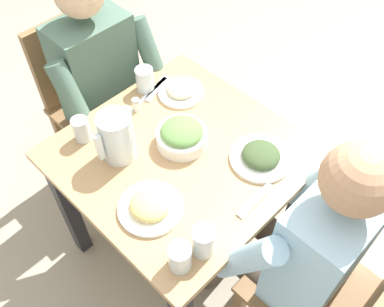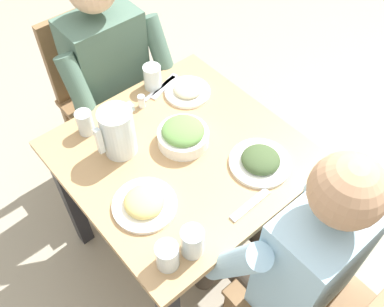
{
  "view_description": "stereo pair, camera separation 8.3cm",
  "coord_description": "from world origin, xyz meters",
  "px_view_note": "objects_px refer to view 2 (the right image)",
  "views": [
    {
      "loc": [
        0.67,
        0.72,
        1.93
      ],
      "look_at": [
        -0.02,
        0.03,
        0.73
      ],
      "focal_mm": 39.73,
      "sensor_mm": 36.0,
      "label": 1
    },
    {
      "loc": [
        0.61,
        0.77,
        1.93
      ],
      "look_at": [
        -0.02,
        0.03,
        0.73
      ],
      "focal_mm": 39.73,
      "sensor_mm": 36.0,
      "label": 2
    }
  ],
  "objects_px": {
    "dining_table": "(182,174)",
    "water_glass_far_left": "(85,123)",
    "plate_fries": "(144,203)",
    "plate_dolmas": "(260,161)",
    "diner_near": "(121,89)",
    "water_pitcher": "(118,132)",
    "water_glass_near_right": "(167,256)",
    "chair_near": "(101,90)",
    "water_glass_far_right": "(192,242)",
    "water_glass_near_left": "(152,77)",
    "salad_bowl": "(183,135)",
    "plate_beans": "(188,91)",
    "diner_far": "(286,248)",
    "salt_shaker": "(142,101)"
  },
  "relations": [
    {
      "from": "salad_bowl",
      "to": "plate_fries",
      "type": "relative_size",
      "value": 0.88
    },
    {
      "from": "chair_near",
      "to": "plate_fries",
      "type": "bearing_deg",
      "value": 69.46
    },
    {
      "from": "chair_near",
      "to": "water_glass_far_right",
      "type": "height_order",
      "value": "chair_near"
    },
    {
      "from": "diner_near",
      "to": "plate_beans",
      "type": "xyz_separation_m",
      "value": [
        -0.16,
        0.27,
        0.08
      ]
    },
    {
      "from": "plate_dolmas",
      "to": "plate_fries",
      "type": "relative_size",
      "value": 1.03
    },
    {
      "from": "water_glass_near_left",
      "to": "plate_dolmas",
      "type": "bearing_deg",
      "value": 94.22
    },
    {
      "from": "salad_bowl",
      "to": "plate_beans",
      "type": "distance_m",
      "value": 0.27
    },
    {
      "from": "plate_beans",
      "to": "water_glass_near_right",
      "type": "xyz_separation_m",
      "value": [
        0.52,
        0.53,
        0.03
      ]
    },
    {
      "from": "water_pitcher",
      "to": "water_glass_near_left",
      "type": "relative_size",
      "value": 1.85
    },
    {
      "from": "plate_beans",
      "to": "water_pitcher",
      "type": "bearing_deg",
      "value": 10.89
    },
    {
      "from": "water_pitcher",
      "to": "plate_fries",
      "type": "height_order",
      "value": "water_pitcher"
    },
    {
      "from": "diner_far",
      "to": "water_pitcher",
      "type": "distance_m",
      "value": 0.69
    },
    {
      "from": "water_glass_far_left",
      "to": "salt_shaker",
      "type": "distance_m",
      "value": 0.24
    },
    {
      "from": "diner_near",
      "to": "water_glass_far_left",
      "type": "relative_size",
      "value": 12.22
    },
    {
      "from": "chair_near",
      "to": "water_glass_near_left",
      "type": "bearing_deg",
      "value": 102.11
    },
    {
      "from": "dining_table",
      "to": "diner_far",
      "type": "height_order",
      "value": "diner_far"
    },
    {
      "from": "diner_near",
      "to": "water_glass_near_right",
      "type": "height_order",
      "value": "diner_near"
    },
    {
      "from": "salt_shaker",
      "to": "water_glass_near_left",
      "type": "bearing_deg",
      "value": -148.51
    },
    {
      "from": "water_pitcher",
      "to": "water_glass_far_right",
      "type": "xyz_separation_m",
      "value": [
        0.06,
        0.47,
        -0.04
      ]
    },
    {
      "from": "water_glass_far_left",
      "to": "diner_far",
      "type": "bearing_deg",
      "value": 107.03
    },
    {
      "from": "dining_table",
      "to": "water_glass_far_left",
      "type": "xyz_separation_m",
      "value": [
        0.21,
        -0.31,
        0.19
      ]
    },
    {
      "from": "plate_dolmas",
      "to": "plate_fries",
      "type": "bearing_deg",
      "value": -16.64
    },
    {
      "from": "water_glass_near_right",
      "to": "salt_shaker",
      "type": "height_order",
      "value": "water_glass_near_right"
    },
    {
      "from": "diner_near",
      "to": "plate_dolmas",
      "type": "relative_size",
      "value": 5.36
    },
    {
      "from": "diner_near",
      "to": "water_pitcher",
      "type": "xyz_separation_m",
      "value": [
        0.22,
        0.34,
        0.17
      ]
    },
    {
      "from": "water_glass_near_right",
      "to": "salad_bowl",
      "type": "bearing_deg",
      "value": -135.13
    },
    {
      "from": "plate_beans",
      "to": "plate_dolmas",
      "type": "height_order",
      "value": "plate_dolmas"
    },
    {
      "from": "diner_near",
      "to": "plate_dolmas",
      "type": "distance_m",
      "value": 0.73
    },
    {
      "from": "salad_bowl",
      "to": "water_glass_near_right",
      "type": "bearing_deg",
      "value": 44.87
    },
    {
      "from": "diner_near",
      "to": "plate_fries",
      "type": "height_order",
      "value": "diner_near"
    },
    {
      "from": "plate_fries",
      "to": "water_glass_near_right",
      "type": "height_order",
      "value": "water_glass_near_right"
    },
    {
      "from": "salad_bowl",
      "to": "water_glass_far_right",
      "type": "height_order",
      "value": "water_glass_far_right"
    },
    {
      "from": "water_glass_far_left",
      "to": "plate_dolmas",
      "type": "bearing_deg",
      "value": 125.81
    },
    {
      "from": "water_pitcher",
      "to": "water_glass_near_right",
      "type": "height_order",
      "value": "water_pitcher"
    },
    {
      "from": "chair_near",
      "to": "diner_near",
      "type": "bearing_deg",
      "value": 90.0
    },
    {
      "from": "plate_beans",
      "to": "salt_shaker",
      "type": "bearing_deg",
      "value": -17.77
    },
    {
      "from": "chair_near",
      "to": "diner_far",
      "type": "xyz_separation_m",
      "value": [
        0.02,
        1.19,
        0.15
      ]
    },
    {
      "from": "diner_near",
      "to": "salt_shaker",
      "type": "distance_m",
      "value": 0.23
    },
    {
      "from": "plate_dolmas",
      "to": "diner_near",
      "type": "bearing_deg",
      "value": -80.71
    },
    {
      "from": "salad_bowl",
      "to": "water_glass_near_right",
      "type": "xyz_separation_m",
      "value": [
        0.34,
        0.34,
        0.01
      ]
    },
    {
      "from": "dining_table",
      "to": "water_glass_far_left",
      "type": "relative_size",
      "value": 8.28
    },
    {
      "from": "dining_table",
      "to": "salt_shaker",
      "type": "distance_m",
      "value": 0.33
    },
    {
      "from": "chair_near",
      "to": "plate_fries",
      "type": "distance_m",
      "value": 0.88
    },
    {
      "from": "plate_fries",
      "to": "water_glass_far_left",
      "type": "bearing_deg",
      "value": -94.38
    },
    {
      "from": "water_pitcher",
      "to": "salad_bowl",
      "type": "bearing_deg",
      "value": 148.66
    },
    {
      "from": "water_glass_far_right",
      "to": "water_glass_near_left",
      "type": "distance_m",
      "value": 0.76
    },
    {
      "from": "water_glass_far_right",
      "to": "water_glass_near_right",
      "type": "distance_m",
      "value": 0.08
    },
    {
      "from": "water_glass_far_right",
      "to": "water_glass_near_left",
      "type": "bearing_deg",
      "value": -118.04
    },
    {
      "from": "plate_fries",
      "to": "diner_far",
      "type": "bearing_deg",
      "value": 125.36
    },
    {
      "from": "dining_table",
      "to": "plate_beans",
      "type": "relative_size",
      "value": 4.29
    }
  ]
}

